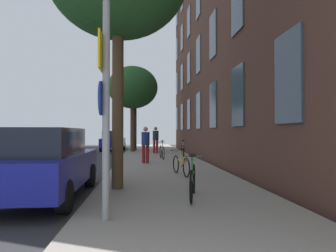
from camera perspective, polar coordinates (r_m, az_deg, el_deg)
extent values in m
plane|color=#332D28|center=(16.25, -14.11, -6.54)|extent=(41.80, 41.80, 0.00)
cube|color=#2D2D30|center=(16.71, -21.28, -6.33)|extent=(7.00, 38.00, 0.01)
cube|color=gray|center=(16.06, -1.61, -6.42)|extent=(4.20, 38.00, 0.12)
cube|color=#513328|center=(16.75, 7.87, 17.61)|extent=(0.50, 27.00, 13.84)
cube|color=#384756|center=(7.41, 21.44, 8.46)|extent=(0.06, 1.24, 2.06)
cube|color=#384756|center=(10.69, 12.86, 5.48)|extent=(0.06, 1.24, 2.06)
cube|color=#384756|center=(14.12, 8.41, 3.86)|extent=(0.06, 1.24, 2.06)
cube|color=#384756|center=(17.60, 5.72, 2.87)|extent=(0.06, 1.24, 2.06)
cube|color=#384756|center=(21.11, 3.92, 2.20)|extent=(0.06, 1.24, 2.06)
cube|color=#384756|center=(24.64, 2.64, 1.72)|extent=(0.06, 1.24, 2.06)
cube|color=#384756|center=(28.18, 1.68, 1.36)|extent=(0.06, 1.24, 2.06)
cube|color=#384756|center=(11.51, 12.79, 21.55)|extent=(0.06, 1.24, 2.06)
cube|color=#384756|center=(14.75, 8.38, 16.38)|extent=(0.06, 1.24, 2.06)
cube|color=#384756|center=(18.11, 5.70, 13.05)|extent=(0.06, 1.24, 2.06)
cube|color=#384756|center=(21.54, 3.91, 10.75)|extent=(0.06, 1.24, 2.06)
cube|color=#384756|center=(25.01, 2.63, 9.08)|extent=(0.06, 1.24, 2.06)
cube|color=#384756|center=(28.50, 1.68, 7.82)|extent=(0.06, 1.24, 2.06)
cube|color=#384756|center=(19.15, 5.68, 22.40)|extent=(0.06, 1.24, 2.06)
cube|color=#384756|center=(22.42, 3.90, 18.81)|extent=(0.06, 1.24, 2.06)
cube|color=#384756|center=(25.77, 2.63, 16.12)|extent=(0.06, 1.24, 2.06)
cube|color=#384756|center=(29.18, 1.67, 14.06)|extent=(0.06, 1.24, 2.06)
cube|color=#384756|center=(30.18, 1.67, 19.95)|extent=(0.06, 1.24, 2.06)
cylinder|color=gray|center=(5.08, -11.48, 2.96)|extent=(0.12, 0.12, 3.56)
cube|color=yellow|center=(5.24, -12.33, 13.26)|extent=(0.03, 0.60, 0.60)
cylinder|color=#14339E|center=(5.10, -12.37, 5.08)|extent=(0.03, 0.56, 0.56)
cylinder|color=black|center=(24.13, -6.02, -0.09)|extent=(0.12, 0.12, 3.71)
cube|color=black|center=(24.20, -6.44, 3.23)|extent=(0.20, 0.24, 0.80)
sphere|color=#4B0707|center=(24.23, -6.70, 3.85)|extent=(0.16, 0.16, 0.16)
sphere|color=orange|center=(24.20, -6.70, 3.23)|extent=(0.16, 0.16, 0.16)
sphere|color=#083E11|center=(24.19, -6.70, 2.62)|extent=(0.16, 0.16, 0.16)
cylinder|color=#4C3823|center=(7.84, -9.35, 4.13)|extent=(0.29, 0.29, 4.27)
cylinder|color=#4C3823|center=(22.65, -6.59, -0.15)|extent=(0.35, 0.35, 3.61)
ellipsoid|color=#235123|center=(22.88, -6.57, 7.15)|extent=(3.67, 3.67, 3.12)
torus|color=black|center=(7.24, 4.83, -9.73)|extent=(0.19, 0.67, 0.67)
torus|color=black|center=(6.19, 4.35, -11.21)|extent=(0.19, 0.67, 0.67)
cylinder|color=#267233|center=(6.69, 4.61, -8.85)|extent=(0.24, 0.90, 0.04)
cylinder|color=#267233|center=(6.44, 4.48, -9.91)|extent=(0.16, 0.55, 0.30)
cylinder|color=#267233|center=(6.50, 4.53, -6.84)|extent=(0.04, 0.04, 0.28)
cube|color=black|center=(6.49, 4.53, -5.43)|extent=(0.10, 0.24, 0.06)
cylinder|color=#4C4C4C|center=(7.18, 4.83, -5.65)|extent=(0.42, 0.12, 0.03)
torus|color=black|center=(10.68, 1.48, -7.12)|extent=(0.16, 0.61, 0.61)
torus|color=black|center=(9.65, 3.43, -7.76)|extent=(0.16, 0.61, 0.61)
cylinder|color=#C68C19|center=(10.15, 2.40, -6.48)|extent=(0.22, 0.91, 0.04)
cylinder|color=#C68C19|center=(9.90, 2.91, -7.06)|extent=(0.15, 0.56, 0.30)
cylinder|color=#C68C19|center=(9.97, 2.70, -5.20)|extent=(0.04, 0.04, 0.28)
cube|color=black|center=(9.96, 2.70, -4.28)|extent=(0.10, 0.24, 0.06)
cylinder|color=#4C4C4C|center=(10.64, 1.48, -4.51)|extent=(0.42, 0.11, 0.03)
torus|color=black|center=(16.86, -1.37, -4.80)|extent=(0.09, 0.68, 0.68)
torus|color=black|center=(15.80, -0.87, -5.04)|extent=(0.09, 0.68, 0.68)
cylinder|color=#99999E|center=(16.32, -1.13, -4.26)|extent=(0.10, 0.91, 0.04)
cylinder|color=#99999E|center=(16.06, -1.00, -4.61)|extent=(0.08, 0.55, 0.30)
cylinder|color=#99999E|center=(16.15, -1.06, -3.39)|extent=(0.04, 0.04, 0.28)
cube|color=black|center=(16.14, -1.05, -2.82)|extent=(0.10, 0.24, 0.06)
cylinder|color=#4C4C4C|center=(16.83, -1.37, -3.03)|extent=(0.42, 0.06, 0.03)
torus|color=black|center=(18.62, 2.65, -4.49)|extent=(0.07, 0.66, 0.66)
torus|color=black|center=(17.54, 2.93, -4.70)|extent=(0.07, 0.66, 0.66)
cylinder|color=#99999E|center=(18.07, 2.79, -4.02)|extent=(0.09, 0.93, 0.04)
cylinder|color=#99999E|center=(17.81, 2.86, -4.33)|extent=(0.07, 0.56, 0.30)
cylinder|color=#99999E|center=(17.90, 2.83, -3.26)|extent=(0.04, 0.04, 0.28)
cube|color=black|center=(17.89, 2.83, -2.74)|extent=(0.10, 0.24, 0.06)
cylinder|color=#4C4C4C|center=(18.60, 2.65, -2.93)|extent=(0.42, 0.05, 0.03)
cylinder|color=maroon|center=(14.09, -4.59, -5.25)|extent=(0.15, 0.15, 0.81)
cylinder|color=maroon|center=(14.09, -3.84, -5.25)|extent=(0.15, 0.15, 0.81)
cylinder|color=navy|center=(14.06, -4.21, -2.36)|extent=(0.50, 0.50, 0.61)
sphere|color=tan|center=(14.06, -4.21, -0.58)|extent=(0.22, 0.22, 0.22)
cylinder|color=maroon|center=(20.64, -2.59, -3.87)|extent=(0.16, 0.16, 0.86)
cylinder|color=maroon|center=(20.64, -2.05, -3.87)|extent=(0.16, 0.16, 0.86)
cylinder|color=#26262D|center=(20.62, -2.32, -1.77)|extent=(0.42, 0.42, 0.65)
sphere|color=#936B4C|center=(20.62, -2.32, -0.48)|extent=(0.23, 0.23, 0.23)
cube|color=navy|center=(7.67, -22.11, -7.49)|extent=(1.82, 4.45, 0.70)
cube|color=#1E232D|center=(7.42, -22.58, -2.67)|extent=(1.52, 2.50, 0.60)
cylinder|color=black|center=(9.31, -24.36, -8.50)|extent=(0.22, 0.64, 0.64)
cylinder|color=black|center=(8.91, -14.32, -8.90)|extent=(0.22, 0.64, 0.64)
cylinder|color=black|center=(6.16, -18.72, -12.41)|extent=(0.22, 0.64, 0.64)
cube|color=navy|center=(25.52, -10.17, -3.04)|extent=(1.78, 4.40, 0.70)
cube|color=#1E232D|center=(25.29, -10.21, -1.59)|extent=(1.49, 2.46, 0.60)
cylinder|color=black|center=(27.01, -11.60, -3.67)|extent=(0.22, 0.64, 0.64)
cylinder|color=black|center=(26.88, -8.19, -3.70)|extent=(0.22, 0.64, 0.64)
cylinder|color=black|center=(24.23, -12.37, -3.97)|extent=(0.22, 0.64, 0.64)
cylinder|color=black|center=(24.08, -8.57, -4.00)|extent=(0.22, 0.64, 0.64)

